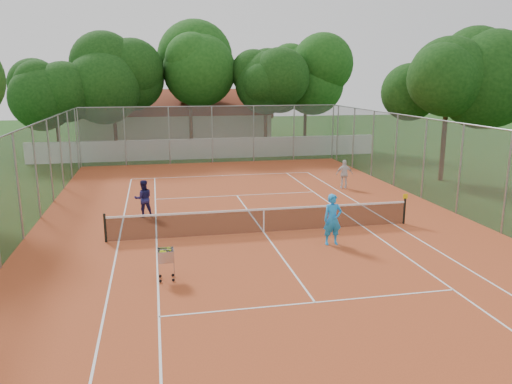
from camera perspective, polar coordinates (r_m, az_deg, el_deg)
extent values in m
plane|color=#173A0F|center=(19.55, 0.88, -4.68)|extent=(120.00, 120.00, 0.00)
cube|color=#AE4821|center=(19.54, 0.88, -4.65)|extent=(18.00, 34.00, 0.02)
cube|color=white|center=(19.54, 0.88, -4.61)|extent=(10.98, 23.78, 0.01)
cube|color=black|center=(19.40, 0.89, -3.24)|extent=(11.88, 0.10, 0.98)
cube|color=slate|center=(19.04, 0.91, 1.07)|extent=(18.00, 34.00, 4.00)
cube|color=white|center=(37.77, -5.35, 4.97)|extent=(26.00, 0.30, 1.50)
cube|color=beige|center=(47.39, -9.17, 8.22)|extent=(16.40, 9.00, 4.40)
cube|color=black|center=(40.41, -5.96, 11.52)|extent=(29.00, 19.00, 10.00)
imported|color=#1B91ED|center=(18.11, 8.74, -3.13)|extent=(0.68, 0.45, 1.86)
imported|color=#1D1B52|center=(22.08, -12.74, -0.72)|extent=(0.87, 0.73, 1.61)
imported|color=silver|center=(27.58, 10.07, 2.03)|extent=(0.97, 0.53, 1.57)
cube|color=#AAABB1|center=(15.15, -10.24, -8.03)|extent=(0.65, 0.65, 1.04)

